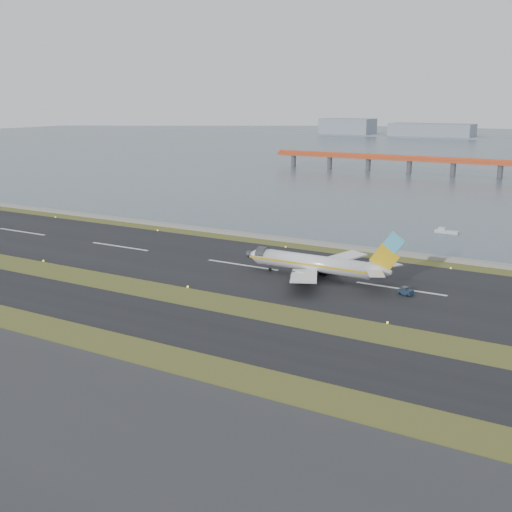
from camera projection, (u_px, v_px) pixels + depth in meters
The scene contains 8 objects.
ground at pixel (166, 297), 132.48m from camera, with size 1000.00×1000.00×0.00m, color #404C1B.
taxiway_strip at pixel (127, 313), 122.45m from camera, with size 1000.00×18.00×0.10m, color black.
runway_strip at pixel (243, 265), 157.54m from camera, with size 1000.00×45.00×0.10m, color black.
seawall at pixel (298, 241), 182.49m from camera, with size 1000.00×2.50×1.00m, color gray.
red_pier at pixel (501, 164), 329.72m from camera, with size 260.00×5.00×10.20m.
airliner at pixel (318, 264), 144.97m from camera, with size 38.52×32.89×12.80m.
pushback_tug at pixel (406, 291), 133.18m from camera, with size 3.17×2.39×1.81m.
workboat_near at pixel (446, 231), 195.39m from camera, with size 7.09×2.32×1.71m.
Camera 1 is at (80.65, -99.47, 39.63)m, focal length 45.00 mm.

